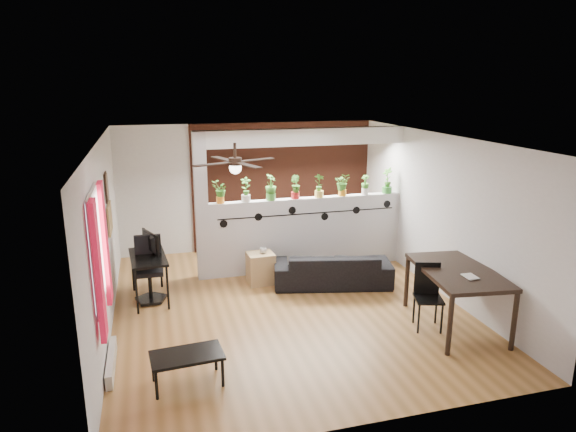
{
  "coord_description": "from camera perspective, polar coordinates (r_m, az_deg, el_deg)",
  "views": [
    {
      "loc": [
        -1.93,
        -7.17,
        3.41
      ],
      "look_at": [
        0.19,
        0.6,
        1.28
      ],
      "focal_mm": 32.0,
      "sensor_mm": 36.0,
      "label": 1
    }
  ],
  "objects": [
    {
      "name": "room_shell",
      "position": [
        7.72,
        -0.2,
        -1.06
      ],
      "size": [
        6.3,
        7.1,
        2.9
      ],
      "color": "brown",
      "rests_on": "ground"
    },
    {
      "name": "partition_wall",
      "position": [
        9.49,
        2.11,
        -1.95
      ],
      "size": [
        3.6,
        0.18,
        1.35
      ],
      "primitive_type": "cube",
      "color": "#BCBCC1",
      "rests_on": "ground"
    },
    {
      "name": "ceiling_header",
      "position": [
        9.14,
        2.22,
        8.77
      ],
      "size": [
        3.6,
        0.18,
        0.3
      ],
      "primitive_type": "cube",
      "color": "silver",
      "rests_on": "room_shell"
    },
    {
      "name": "pier_column",
      "position": [
        8.96,
        -9.6,
        0.97
      ],
      "size": [
        0.22,
        0.2,
        2.6
      ],
      "primitive_type": "cube",
      "color": "#BCBCC1",
      "rests_on": "ground"
    },
    {
      "name": "brick_panel",
      "position": [
        10.71,
        -0.21,
        3.45
      ],
      "size": [
        3.9,
        0.05,
        2.6
      ],
      "primitive_type": "cube",
      "color": "#A74A30",
      "rests_on": "ground"
    },
    {
      "name": "vine_decal",
      "position": [
        9.29,
        2.31,
        0.28
      ],
      "size": [
        3.31,
        0.01,
        0.3
      ],
      "color": "black",
      "rests_on": "partition_wall"
    },
    {
      "name": "window_assembly",
      "position": [
        6.29,
        -20.27,
        -3.74
      ],
      "size": [
        0.09,
        1.3,
        1.55
      ],
      "color": "white",
      "rests_on": "room_shell"
    },
    {
      "name": "baseboard_heater",
      "position": [
        6.86,
        -19.04,
        -15.06
      ],
      "size": [
        0.08,
        1.0,
        0.18
      ],
      "primitive_type": "cube",
      "color": "beige",
      "rests_on": "ground"
    },
    {
      "name": "corkboard",
      "position": [
        8.4,
        -19.19,
        -0.23
      ],
      "size": [
        0.03,
        0.6,
        0.45
      ],
      "primitive_type": "cube",
      "color": "#9F7D4D",
      "rests_on": "room_shell"
    },
    {
      "name": "framed_art",
      "position": [
        8.24,
        -19.52,
        3.04
      ],
      "size": [
        0.03,
        0.34,
        0.44
      ],
      "color": "#8C7259",
      "rests_on": "room_shell"
    },
    {
      "name": "ceiling_fan",
      "position": [
        7.04,
        -5.89,
        5.78
      ],
      "size": [
        1.19,
        1.19,
        0.43
      ],
      "color": "black",
      "rests_on": "room_shell"
    },
    {
      "name": "potted_plant_0",
      "position": [
        8.94,
        -7.56,
        2.72
      ],
      "size": [
        0.24,
        0.21,
        0.39
      ],
      "color": "orange",
      "rests_on": "partition_wall"
    },
    {
      "name": "potted_plant_1",
      "position": [
        9.0,
        -4.72,
        3.04
      ],
      "size": [
        0.26,
        0.23,
        0.44
      ],
      "color": "silver",
      "rests_on": "partition_wall"
    },
    {
      "name": "potted_plant_2",
      "position": [
        9.09,
        -1.92,
        3.28
      ],
      "size": [
        0.3,
        0.31,
        0.46
      ],
      "color": "#3F8A32",
      "rests_on": "partition_wall"
    },
    {
      "name": "potted_plant_3",
      "position": [
        9.21,
        0.82,
        3.32
      ],
      "size": [
        0.25,
        0.27,
        0.43
      ],
      "color": "red",
      "rests_on": "partition_wall"
    },
    {
      "name": "potted_plant_4",
      "position": [
        9.34,
        3.49,
        3.5
      ],
      "size": [
        0.29,
        0.28,
        0.44
      ],
      "color": "#DDBF4E",
      "rests_on": "partition_wall"
    },
    {
      "name": "potted_plant_5",
      "position": [
        9.49,
        6.07,
        3.56
      ],
      "size": [
        0.25,
        0.23,
        0.42
      ],
      "color": "orange",
      "rests_on": "partition_wall"
    },
    {
      "name": "potted_plant_6",
      "position": [
        9.67,
        8.57,
        3.52
      ],
      "size": [
        0.23,
        0.22,
        0.36
      ],
      "color": "silver",
      "rests_on": "partition_wall"
    },
    {
      "name": "potted_plant_7",
      "position": [
        9.85,
        10.99,
        3.99
      ],
      "size": [
        0.27,
        0.3,
        0.49
      ],
      "color": "#30832F",
      "rests_on": "partition_wall"
    },
    {
      "name": "sofa",
      "position": [
        8.88,
        4.95,
        -5.91
      ],
      "size": [
        2.01,
        1.15,
        0.55
      ],
      "primitive_type": "imported",
      "rotation": [
        0.0,
        0.0,
        2.91
      ],
      "color": "black",
      "rests_on": "ground"
    },
    {
      "name": "cube_shelf",
      "position": [
        8.92,
        -3.06,
        -5.82
      ],
      "size": [
        0.46,
        0.41,
        0.54
      ],
      "primitive_type": "cube",
      "rotation": [
        0.0,
        0.0,
        0.04
      ],
      "color": "#A48356",
      "rests_on": "ground"
    },
    {
      "name": "cup",
      "position": [
        8.82,
        -2.77,
        -3.85
      ],
      "size": [
        0.12,
        0.12,
        0.1
      ],
      "primitive_type": "imported",
      "rotation": [
        0.0,
        0.0,
        -0.02
      ],
      "color": "gray",
      "rests_on": "cube_shelf"
    },
    {
      "name": "computer_desk",
      "position": [
        8.41,
        -15.28,
        -4.76
      ],
      "size": [
        0.61,
        1.06,
        0.74
      ],
      "color": "black",
      "rests_on": "ground"
    },
    {
      "name": "monitor",
      "position": [
        8.5,
        -15.37,
        -3.38
      ],
      "size": [
        0.33,
        0.18,
        0.19
      ],
      "primitive_type": "imported",
      "rotation": [
        0.0,
        0.0,
        1.95
      ],
      "color": "black",
      "rests_on": "computer_desk"
    },
    {
      "name": "office_chair",
      "position": [
        8.47,
        -15.14,
        -6.15
      ],
      "size": [
        0.53,
        0.53,
        1.03
      ],
      "color": "black",
      "rests_on": "ground"
    },
    {
      "name": "dining_table",
      "position": [
        7.6,
        18.35,
        -6.31
      ],
      "size": [
        1.15,
        1.68,
        0.86
      ],
      "color": "black",
      "rests_on": "ground"
    },
    {
      "name": "book",
      "position": [
        7.28,
        19.05,
        -6.45
      ],
      "size": [
        0.17,
        0.22,
        0.02
      ],
      "primitive_type": "imported",
      "rotation": [
        0.0,
        0.0,
        -0.03
      ],
      "color": "gray",
      "rests_on": "dining_table"
    },
    {
      "name": "folding_chair",
      "position": [
        7.58,
        15.26,
        -7.9
      ],
      "size": [
        0.47,
        0.47,
        0.93
      ],
      "color": "black",
      "rests_on": "ground"
    },
    {
      "name": "coffee_table",
      "position": [
        6.21,
        -11.17,
        -15.14
      ],
      "size": [
        0.85,
        0.52,
        0.38
      ],
      "color": "black",
      "rests_on": "ground"
    }
  ]
}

